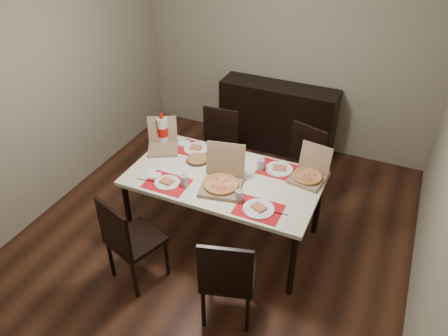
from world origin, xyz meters
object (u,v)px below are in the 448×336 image
at_px(sideboard, 277,118).
at_px(chair_far_left, 217,146).
at_px(dip_bowl, 240,171).
at_px(pizza_box_center, 222,181).
at_px(chair_near_right, 227,276).
at_px(chair_far_right, 300,164).
at_px(chair_near_left, 128,239).
at_px(soda_bottle, 163,131).
at_px(dining_table, 224,182).

distance_m(sideboard, chair_far_left, 1.12).
bearing_deg(dip_bowl, chair_far_left, 129.22).
bearing_deg(dip_bowl, pizza_box_center, -102.76).
relative_size(chair_near_right, chair_far_right, 1.00).
bearing_deg(pizza_box_center, chair_far_left, 117.29).
xyz_separation_m(chair_near_left, soda_bottle, (-0.32, 1.18, 0.38)).
xyz_separation_m(sideboard, dip_bowl, (0.19, -1.74, 0.31)).
bearing_deg(pizza_box_center, dip_bowl, 77.24).
xyz_separation_m(dining_table, chair_far_left, (-0.46, 0.83, -0.17)).
xyz_separation_m(chair_near_left, dip_bowl, (0.62, 1.01, 0.25)).
height_order(dip_bowl, soda_bottle, soda_bottle).
bearing_deg(pizza_box_center, dining_table, 107.09).
relative_size(sideboard, chair_far_left, 1.61).
relative_size(chair_near_right, dip_bowl, 9.09).
bearing_deg(sideboard, chair_far_right, -59.77).
bearing_deg(chair_near_right, sideboard, 100.46).
bearing_deg(chair_near_right, dining_table, 115.67).
relative_size(chair_near_left, chair_far_right, 1.00).
distance_m(pizza_box_center, soda_bottle, 1.00).
height_order(sideboard, chair_far_right, chair_far_right).
xyz_separation_m(sideboard, dining_table, (0.08, -1.88, 0.23)).
bearing_deg(soda_bottle, pizza_box_center, -27.08).
distance_m(chair_far_right, soda_bottle, 1.51).
bearing_deg(chair_near_right, pizza_box_center, 117.20).
xyz_separation_m(chair_near_right, chair_far_right, (0.08, 1.76, 0.00)).
bearing_deg(chair_far_left, sideboard, 70.14).
xyz_separation_m(chair_near_right, dip_bowl, (-0.33, 1.04, 0.25)).
distance_m(chair_near_right, chair_far_right, 1.76).
bearing_deg(pizza_box_center, chair_far_right, 64.42).
height_order(pizza_box_center, soda_bottle, pizza_box_center).
bearing_deg(dip_bowl, dining_table, -129.17).
distance_m(chair_far_right, dip_bowl, 0.86).
xyz_separation_m(pizza_box_center, dip_bowl, (0.06, 0.28, -0.04)).
distance_m(pizza_box_center, dip_bowl, 0.29).
height_order(chair_near_right, soda_bottle, soda_bottle).
bearing_deg(sideboard, dip_bowl, -83.92).
distance_m(chair_near_left, pizza_box_center, 0.97).
height_order(chair_far_right, pizza_box_center, pizza_box_center).
bearing_deg(dip_bowl, chair_near_left, -121.72).
xyz_separation_m(sideboard, chair_far_left, (-0.38, -1.05, 0.06)).
height_order(chair_far_right, soda_bottle, soda_bottle).
bearing_deg(sideboard, dining_table, -87.65).
distance_m(dining_table, chair_near_left, 1.03).
height_order(sideboard, chair_near_right, chair_near_right).
relative_size(pizza_box_center, soda_bottle, 1.35).
bearing_deg(chair_near_left, soda_bottle, 105.29).
xyz_separation_m(dip_bowl, soda_bottle, (-0.95, 0.17, 0.13)).
height_order(chair_near_right, chair_far_left, same).
height_order(chair_far_left, chair_far_right, same).
relative_size(dining_table, chair_near_right, 1.94).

